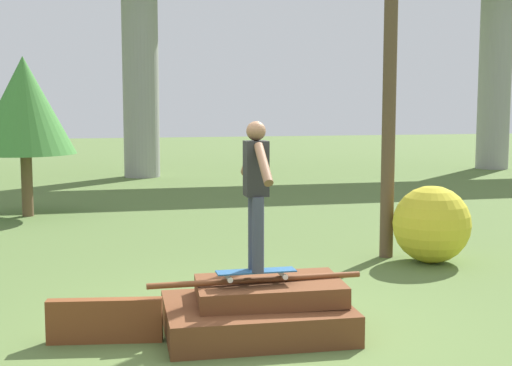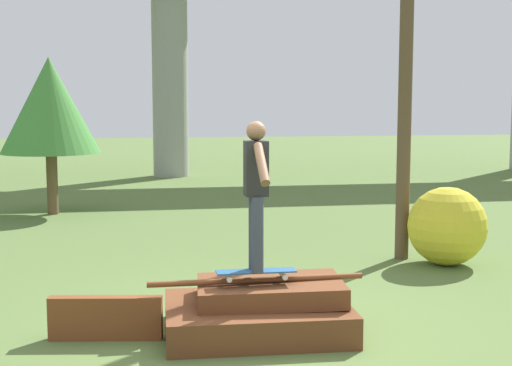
# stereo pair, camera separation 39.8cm
# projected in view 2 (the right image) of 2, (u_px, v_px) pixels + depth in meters

# --- Properties ---
(ground_plane) EXTENTS (80.00, 80.00, 0.00)m
(ground_plane) POSITION_uv_depth(u_px,v_px,m) (257.00, 332.00, 7.18)
(ground_plane) COLOR #567038
(scrap_pile) EXTENTS (2.18, 1.41, 0.57)m
(scrap_pile) POSITION_uv_depth(u_px,v_px,m) (260.00, 310.00, 7.17)
(scrap_pile) COLOR brown
(scrap_pile) RESTS_ON ground_plane
(scrap_plank_loose) EXTENTS (1.11, 0.30, 0.43)m
(scrap_plank_loose) POSITION_uv_depth(u_px,v_px,m) (106.00, 318.00, 6.95)
(scrap_plank_loose) COLOR brown
(scrap_plank_loose) RESTS_ON ground_plane
(skateboard) EXTENTS (0.79, 0.20, 0.09)m
(skateboard) POSITION_uv_depth(u_px,v_px,m) (256.00, 272.00, 7.02)
(skateboard) COLOR #23517F
(skateboard) RESTS_ON scrap_pile
(skater) EXTENTS (0.22, 1.09, 1.47)m
(skater) POSITION_uv_depth(u_px,v_px,m) (256.00, 186.00, 6.93)
(skater) COLOR #383D4C
(skater) RESTS_ON skateboard
(utility_pole) EXTENTS (1.30, 0.20, 6.28)m
(utility_pole) POSITION_uv_depth(u_px,v_px,m) (406.00, 35.00, 10.21)
(utility_pole) COLOR brown
(utility_pole) RESTS_ON ground_plane
(tree_behind_left) EXTENTS (2.02, 2.02, 3.22)m
(tree_behind_left) POSITION_uv_depth(u_px,v_px,m) (50.00, 106.00, 14.51)
(tree_behind_left) COLOR brown
(tree_behind_left) RESTS_ON ground_plane
(bush_yellow_flowering) EXTENTS (1.12, 1.12, 1.12)m
(bush_yellow_flowering) POSITION_uv_depth(u_px,v_px,m) (447.00, 226.00, 10.10)
(bush_yellow_flowering) COLOR gold
(bush_yellow_flowering) RESTS_ON ground_plane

